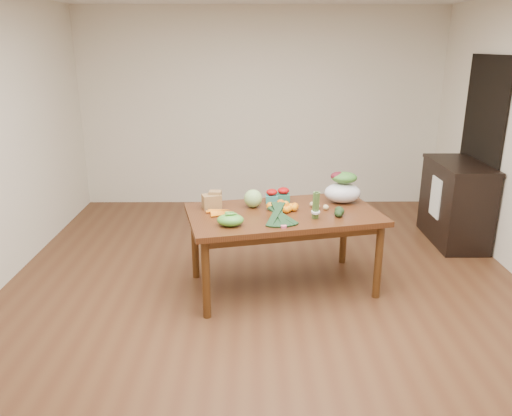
{
  "coord_description": "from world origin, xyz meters",
  "views": [
    {
      "loc": [
        -0.12,
        -3.99,
        2.2
      ],
      "look_at": [
        -0.09,
        0.0,
        0.89
      ],
      "focal_mm": 35.0,
      "sensor_mm": 36.0,
      "label": 1
    }
  ],
  "objects_px": {
    "dining_table": "(283,250)",
    "paper_bag": "(212,200)",
    "kale_bunch": "(281,215)",
    "cabinet": "(456,203)",
    "asparagus_bundle": "(316,205)",
    "salad_bag": "(343,189)",
    "mandarin_cluster": "(286,206)",
    "cabbage": "(253,198)"
  },
  "relations": [
    {
      "from": "dining_table",
      "to": "paper_bag",
      "type": "distance_m",
      "value": 0.81
    },
    {
      "from": "paper_bag",
      "to": "kale_bunch",
      "type": "distance_m",
      "value": 0.75
    },
    {
      "from": "cabinet",
      "to": "asparagus_bundle",
      "type": "relative_size",
      "value": 4.08
    },
    {
      "from": "dining_table",
      "to": "salad_bag",
      "type": "relative_size",
      "value": 4.92
    },
    {
      "from": "mandarin_cluster",
      "to": "asparagus_bundle",
      "type": "height_order",
      "value": "asparagus_bundle"
    },
    {
      "from": "dining_table",
      "to": "mandarin_cluster",
      "type": "xyz_separation_m",
      "value": [
        0.02,
        0.03,
        0.43
      ]
    },
    {
      "from": "mandarin_cluster",
      "to": "kale_bunch",
      "type": "height_order",
      "value": "kale_bunch"
    },
    {
      "from": "dining_table",
      "to": "kale_bunch",
      "type": "xyz_separation_m",
      "value": [
        -0.05,
        -0.31,
        0.45
      ]
    },
    {
      "from": "paper_bag",
      "to": "asparagus_bundle",
      "type": "distance_m",
      "value": 0.98
    },
    {
      "from": "cabbage",
      "to": "asparagus_bundle",
      "type": "distance_m",
      "value": 0.64
    },
    {
      "from": "paper_bag",
      "to": "cabbage",
      "type": "relative_size",
      "value": 1.32
    },
    {
      "from": "cabinet",
      "to": "cabbage",
      "type": "distance_m",
      "value": 2.57
    },
    {
      "from": "dining_table",
      "to": "cabinet",
      "type": "distance_m",
      "value": 2.36
    },
    {
      "from": "salad_bag",
      "to": "cabinet",
      "type": "bearing_deg",
      "value": 30.33
    },
    {
      "from": "cabinet",
      "to": "asparagus_bundle",
      "type": "bearing_deg",
      "value": -143.1
    },
    {
      "from": "asparagus_bundle",
      "to": "cabinet",
      "type": "bearing_deg",
      "value": 24.16
    },
    {
      "from": "cabinet",
      "to": "paper_bag",
      "type": "distance_m",
      "value": 2.93
    },
    {
      "from": "kale_bunch",
      "to": "asparagus_bundle",
      "type": "relative_size",
      "value": 1.6
    },
    {
      "from": "asparagus_bundle",
      "to": "salad_bag",
      "type": "height_order",
      "value": "salad_bag"
    },
    {
      "from": "cabbage",
      "to": "salad_bag",
      "type": "bearing_deg",
      "value": 9.52
    },
    {
      "from": "kale_bunch",
      "to": "salad_bag",
      "type": "bearing_deg",
      "value": 30.98
    },
    {
      "from": "dining_table",
      "to": "asparagus_bundle",
      "type": "height_order",
      "value": "asparagus_bundle"
    },
    {
      "from": "cabbage",
      "to": "kale_bunch",
      "type": "xyz_separation_m",
      "value": [
        0.23,
        -0.46,
        -0.0
      ]
    },
    {
      "from": "kale_bunch",
      "to": "asparagus_bundle",
      "type": "bearing_deg",
      "value": 8.14
    },
    {
      "from": "dining_table",
      "to": "salad_bag",
      "type": "height_order",
      "value": "salad_bag"
    },
    {
      "from": "cabbage",
      "to": "salad_bag",
      "type": "height_order",
      "value": "salad_bag"
    },
    {
      "from": "mandarin_cluster",
      "to": "paper_bag",
      "type": "bearing_deg",
      "value": 172.24
    },
    {
      "from": "cabinet",
      "to": "kale_bunch",
      "type": "xyz_separation_m",
      "value": [
        -2.1,
        -1.46,
        0.36
      ]
    },
    {
      "from": "kale_bunch",
      "to": "salad_bag",
      "type": "relative_size",
      "value": 1.15
    },
    {
      "from": "dining_table",
      "to": "cabinet",
      "type": "height_order",
      "value": "cabinet"
    },
    {
      "from": "salad_bag",
      "to": "paper_bag",
      "type": "bearing_deg",
      "value": -172.14
    },
    {
      "from": "dining_table",
      "to": "mandarin_cluster",
      "type": "bearing_deg",
      "value": 39.85
    },
    {
      "from": "paper_bag",
      "to": "cabinet",
      "type": "bearing_deg",
      "value": 20.83
    },
    {
      "from": "kale_bunch",
      "to": "asparagus_bundle",
      "type": "distance_m",
      "value": 0.34
    },
    {
      "from": "paper_bag",
      "to": "salad_bag",
      "type": "bearing_deg",
      "value": 7.86
    },
    {
      "from": "cabinet",
      "to": "cabbage",
      "type": "relative_size",
      "value": 6.03
    },
    {
      "from": "mandarin_cluster",
      "to": "salad_bag",
      "type": "height_order",
      "value": "salad_bag"
    },
    {
      "from": "mandarin_cluster",
      "to": "asparagus_bundle",
      "type": "distance_m",
      "value": 0.34
    },
    {
      "from": "asparagus_bundle",
      "to": "kale_bunch",
      "type": "bearing_deg",
      "value": -171.86
    },
    {
      "from": "mandarin_cluster",
      "to": "cabbage",
      "type": "bearing_deg",
      "value": 157.92
    },
    {
      "from": "paper_bag",
      "to": "asparagus_bundle",
      "type": "height_order",
      "value": "asparagus_bundle"
    },
    {
      "from": "dining_table",
      "to": "cabbage",
      "type": "distance_m",
      "value": 0.56
    }
  ]
}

